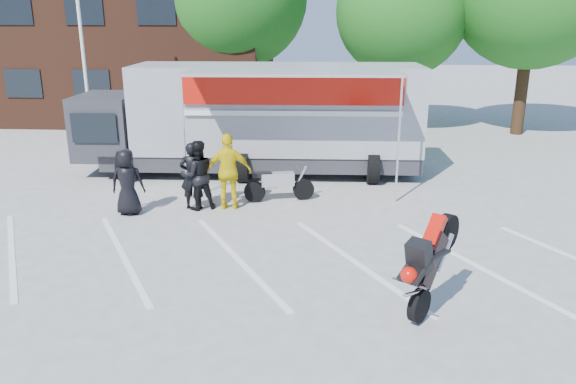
# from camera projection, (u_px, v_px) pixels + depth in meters

# --- Properties ---
(ground) EXTENTS (100.00, 100.00, 0.00)m
(ground) POSITION_uv_depth(u_px,v_px,m) (219.00, 280.00, 10.56)
(ground) COLOR #ACACA7
(ground) RESTS_ON ground
(parking_bay_lines) EXTENTS (18.09, 13.33, 0.01)m
(parking_bay_lines) POSITION_uv_depth(u_px,v_px,m) (228.00, 258.00, 11.51)
(parking_bay_lines) COLOR white
(parking_bay_lines) RESTS_ON ground
(office_building) EXTENTS (18.00, 8.00, 7.00)m
(office_building) POSITION_uv_depth(u_px,v_px,m) (82.00, 43.00, 27.29)
(office_building) COLOR #4C2718
(office_building) RESTS_ON ground
(flagpole) EXTENTS (1.61, 0.12, 8.00)m
(flagpole) POSITION_uv_depth(u_px,v_px,m) (86.00, 7.00, 18.97)
(flagpole) COLOR white
(flagpole) RESTS_ON ground
(tree_mid) EXTENTS (5.44, 5.44, 7.68)m
(tree_mid) POSITION_uv_depth(u_px,v_px,m) (402.00, 11.00, 23.04)
(tree_mid) COLOR #382314
(tree_mid) RESTS_ON ground
(transporter_truck) EXTENTS (10.69, 5.37, 3.36)m
(transporter_truck) POSITION_uv_depth(u_px,v_px,m) (262.00, 173.00, 17.79)
(transporter_truck) COLOR #9A9CA2
(transporter_truck) RESTS_ON ground
(parked_motorcycle) EXTENTS (2.03, 1.08, 1.01)m
(parked_motorcycle) POSITION_uv_depth(u_px,v_px,m) (279.00, 201.00, 15.11)
(parked_motorcycle) COLOR #B9B9BE
(parked_motorcycle) RESTS_ON ground
(stunt_bike_rider) EXTENTS (1.54, 1.72, 1.87)m
(stunt_bike_rider) POSITION_uv_depth(u_px,v_px,m) (435.00, 308.00, 9.54)
(stunt_bike_rider) COLOR black
(stunt_bike_rider) RESTS_ON ground
(spectator_leather_a) EXTENTS (0.86, 0.61, 1.66)m
(spectator_leather_a) POSITION_uv_depth(u_px,v_px,m) (128.00, 182.00, 13.86)
(spectator_leather_a) COLOR black
(spectator_leather_a) RESTS_ON ground
(spectator_leather_b) EXTENTS (0.66, 0.47, 1.74)m
(spectator_leather_b) POSITION_uv_depth(u_px,v_px,m) (192.00, 176.00, 14.28)
(spectator_leather_b) COLOR black
(spectator_leather_b) RESTS_ON ground
(spectator_leather_c) EXTENTS (1.08, 0.98, 1.79)m
(spectator_leather_c) POSITION_uv_depth(u_px,v_px,m) (198.00, 175.00, 14.23)
(spectator_leather_c) COLOR black
(spectator_leather_c) RESTS_ON ground
(spectator_hivis) EXTENTS (1.18, 0.56, 1.96)m
(spectator_hivis) POSITION_uv_depth(u_px,v_px,m) (229.00, 172.00, 14.22)
(spectator_hivis) COLOR yellow
(spectator_hivis) RESTS_ON ground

